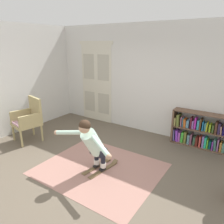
# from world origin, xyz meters

# --- Properties ---
(ground_plane) EXTENTS (7.20, 7.20, 0.00)m
(ground_plane) POSITION_xyz_m (0.00, 0.00, 0.00)
(ground_plane) COLOR brown
(back_wall) EXTENTS (6.00, 0.10, 2.90)m
(back_wall) POSITION_xyz_m (0.00, 2.60, 1.45)
(back_wall) COLOR silver
(back_wall) RESTS_ON ground
(side_wall_left) EXTENTS (0.10, 6.00, 2.90)m
(side_wall_left) POSITION_xyz_m (-3.00, 0.40, 1.45)
(side_wall_left) COLOR silver
(side_wall_left) RESTS_ON ground
(double_door) EXTENTS (1.22, 0.05, 2.45)m
(double_door) POSITION_xyz_m (-1.72, 2.54, 1.23)
(double_door) COLOR beige
(double_door) RESTS_ON ground
(rug) EXTENTS (2.28, 1.92, 0.01)m
(rug) POSITION_xyz_m (0.09, 0.27, 0.00)
(rug) COLOR #A37468
(rug) RESTS_ON ground
(bookshelf) EXTENTS (1.64, 0.30, 0.85)m
(bookshelf) POSITION_xyz_m (1.64, 2.39, 0.37)
(bookshelf) COLOR brown
(bookshelf) RESTS_ON ground
(wicker_chair) EXTENTS (0.72, 0.72, 1.10)m
(wicker_chair) POSITION_xyz_m (-2.21, 0.38, 0.58)
(wicker_chair) COLOR tan
(wicker_chair) RESTS_ON ground
(skis_pair) EXTENTS (0.38, 0.80, 0.07)m
(skis_pair) POSITION_xyz_m (0.10, 0.30, 0.02)
(skis_pair) COLOR brown
(skis_pair) RESTS_ON rug
(person_skier) EXTENTS (1.47, 0.73, 1.06)m
(person_skier) POSITION_xyz_m (0.06, 0.08, 0.66)
(person_skier) COLOR white
(person_skier) RESTS_ON skis_pair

